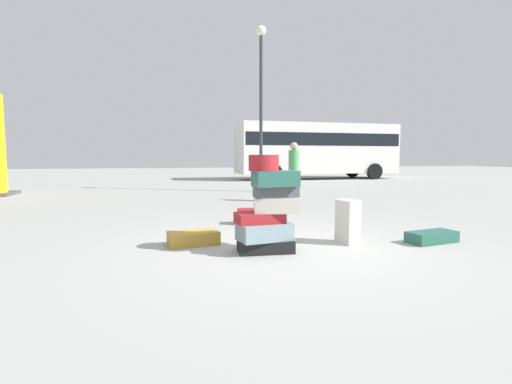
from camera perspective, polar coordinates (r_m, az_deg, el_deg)
ground_plane at (r=5.36m, az=4.91°, el=-8.63°), size 80.00×80.00×0.00m
suitcase_tower at (r=5.14m, az=1.84°, el=-2.70°), size 0.88×0.53×1.31m
suitcase_maroon_foreground_near at (r=7.36m, az=-0.01°, el=-3.64°), size 0.74×0.42×0.29m
suitcase_cream_behind_tower at (r=5.85m, az=13.51°, el=-4.33°), size 0.29×0.37×0.65m
suitcase_tan_upright_blue at (r=5.71m, az=-9.32°, el=-6.80°), size 0.77×0.48×0.20m
suitcase_teal_foreground_far at (r=6.36m, az=24.73°, el=-6.11°), size 0.82×0.47×0.17m
person_bearded_onlooker at (r=10.93m, az=5.65°, el=3.85°), size 0.30×0.33×1.70m
parked_bus at (r=22.52m, az=9.07°, el=6.61°), size 9.35×2.90×3.15m
lamp_post at (r=14.32m, az=0.76°, el=15.78°), size 0.36×0.36×5.95m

